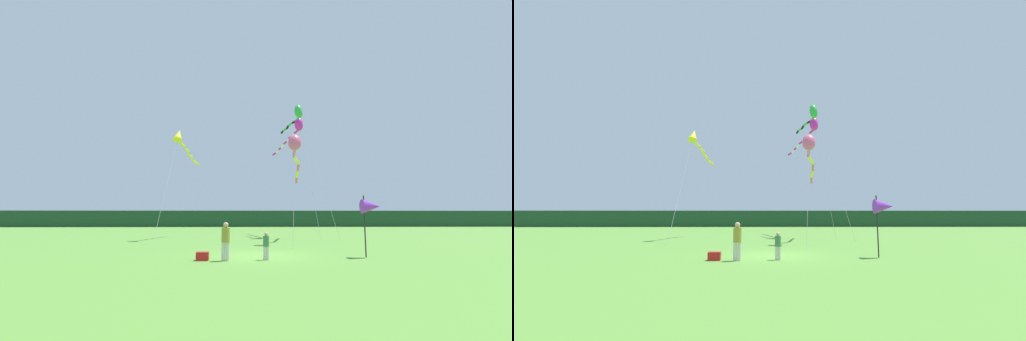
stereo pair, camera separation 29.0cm
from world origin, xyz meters
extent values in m
plane|color=#5B9338|center=(0.00, 0.00, 0.00)|extent=(120.00, 120.00, 0.00)
cube|color=#1E4228|center=(0.00, 45.00, 1.46)|extent=(108.00, 3.96, 2.92)
cylinder|color=silver|center=(-1.66, -1.87, 0.40)|extent=(0.17, 0.17, 0.80)
cylinder|color=silver|center=(-1.48, -1.87, 0.40)|extent=(0.17, 0.17, 0.80)
cylinder|color=olive|center=(-1.57, -1.87, 1.12)|extent=(0.37, 0.37, 0.64)
sphere|color=tan|center=(-1.57, -1.87, 1.55)|extent=(0.23, 0.23, 0.23)
cylinder|color=silver|center=(0.16, -1.61, 0.29)|extent=(0.12, 0.12, 0.59)
cylinder|color=silver|center=(0.29, -1.61, 0.29)|extent=(0.12, 0.12, 0.59)
cylinder|color=#3F724C|center=(0.22, -1.61, 0.82)|extent=(0.27, 0.27, 0.47)
sphere|color=tan|center=(0.22, -1.61, 1.14)|extent=(0.17, 0.17, 0.17)
cube|color=red|center=(-2.59, -1.67, 0.18)|extent=(0.54, 0.42, 0.36)
cylinder|color=black|center=(5.03, -0.78, 1.47)|extent=(0.06, 0.06, 2.93)
cone|color=purple|center=(5.38, -0.78, 2.40)|extent=(0.90, 0.70, 0.70)
cylinder|color=#B2B2B2|center=(-6.70, 8.33, 4.40)|extent=(0.47, 4.84, 8.81)
cone|color=yellow|center=(-6.47, 10.74, 8.80)|extent=(0.89, 1.29, 1.35)
cylinder|color=yellow|center=(-6.42, 11.06, 8.27)|extent=(0.30, 0.72, 0.35)
cylinder|color=yellow|center=(-6.28, 11.69, 8.14)|extent=(0.39, 0.71, 0.31)
cylinder|color=yellow|center=(-6.21, 12.33, 8.05)|extent=(0.24, 0.69, 0.27)
cylinder|color=yellow|center=(-6.13, 12.97, 7.93)|extent=(0.39, 0.72, 0.34)
cylinder|color=yellow|center=(-6.08, 13.60, 7.75)|extent=(0.29, 0.74, 0.41)
cylinder|color=yellow|center=(-6.04, 14.24, 7.61)|extent=(0.37, 0.70, 0.27)
cylinder|color=yellow|center=(-5.96, 14.88, 7.46)|extent=(0.21, 0.72, 0.41)
cylinder|color=yellow|center=(-5.87, 15.53, 7.32)|extent=(0.36, 0.70, 0.28)
cylinder|color=yellow|center=(-5.68, 16.15, 7.19)|extent=(0.42, 0.73, 0.37)
cylinder|color=#B2B2B2|center=(5.47, 11.26, 5.98)|extent=(2.30, 4.89, 11.96)
ellipsoid|color=green|center=(4.34, 13.69, 11.95)|extent=(1.15, 1.34, 1.58)
cylinder|color=green|center=(4.28, 13.96, 11.29)|extent=(0.33, 0.64, 0.38)
cylinder|color=black|center=(4.05, 14.44, 11.14)|extent=(0.51, 0.58, 0.30)
cylinder|color=green|center=(3.72, 14.87, 11.02)|extent=(0.52, 0.60, 0.34)
cylinder|color=black|center=(3.48, 15.35, 10.85)|extent=(0.35, 0.64, 0.38)
cylinder|color=green|center=(3.27, 15.84, 10.71)|extent=(0.47, 0.59, 0.28)
cylinder|color=black|center=(3.06, 16.34, 10.61)|extent=(0.34, 0.62, 0.31)
cylinder|color=#B2B2B2|center=(2.50, 5.06, 3.63)|extent=(0.70, 3.22, 7.27)
ellipsoid|color=#E5598C|center=(2.84, 6.65, 7.26)|extent=(1.16, 1.28, 1.39)
cylinder|color=#E5598C|center=(2.90, 7.31, 6.62)|extent=(0.32, 1.38, 0.49)
cylinder|color=yellow|center=(3.24, 8.57, 6.29)|extent=(0.77, 1.33, 0.55)
cylinder|color=#E5598C|center=(3.59, 9.83, 5.94)|extent=(0.34, 1.39, 0.54)
cylinder|color=yellow|center=(3.70, 11.15, 5.56)|extent=(0.28, 1.39, 0.60)
cylinder|color=#E5598C|center=(3.83, 12.46, 5.17)|extent=(0.39, 1.39, 0.56)
cylinder|color=#B2B2B2|center=(4.99, 12.49, 5.42)|extent=(1.14, 3.54, 10.85)
ellipsoid|color=#E026B2|center=(4.44, 14.25, 10.84)|extent=(1.13, 1.38, 1.52)
cylinder|color=#E026B2|center=(4.27, 14.57, 10.20)|extent=(0.53, 0.77, 0.38)
cylinder|color=white|center=(4.06, 15.25, 10.06)|extent=(0.29, 0.77, 0.30)
cylinder|color=#E026B2|center=(3.86, 15.93, 9.96)|extent=(0.50, 0.76, 0.28)
cylinder|color=white|center=(3.68, 16.61, 9.85)|extent=(0.26, 0.77, 0.34)
cylinder|color=#E026B2|center=(3.50, 17.30, 9.70)|extent=(0.50, 0.77, 0.35)
cylinder|color=white|center=(3.24, 17.96, 9.52)|extent=(0.42, 0.80, 0.41)
cylinder|color=#E026B2|center=(3.04, 18.65, 9.34)|extent=(0.39, 0.78, 0.33)
cylinder|color=white|center=(2.84, 19.35, 9.18)|extent=(0.41, 0.80, 0.38)
cylinder|color=#E026B2|center=(2.56, 20.00, 9.01)|extent=(0.55, 0.76, 0.34)
camera|label=1|loc=(-0.68, -16.47, 1.94)|focal=22.83mm
camera|label=2|loc=(-0.39, -16.48, 1.94)|focal=22.83mm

